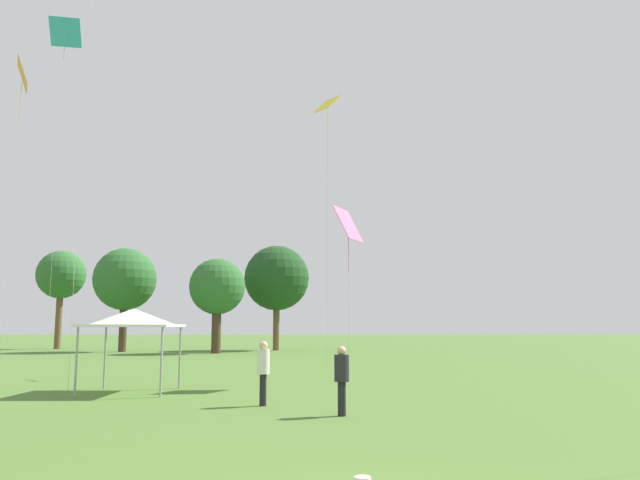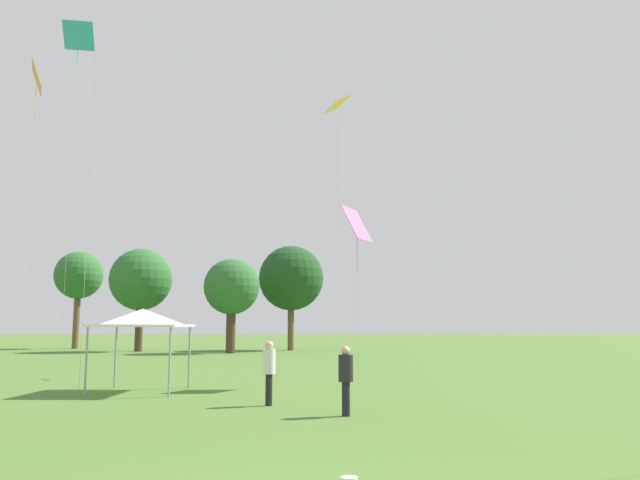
# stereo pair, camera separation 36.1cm
# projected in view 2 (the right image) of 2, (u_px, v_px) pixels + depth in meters

# --- Properties ---
(person_standing_0) EXTENTS (0.48, 0.48, 1.76)m
(person_standing_0) POSITION_uv_depth(u_px,v_px,m) (269.00, 367.00, 17.32)
(person_standing_0) COLOR black
(person_standing_0) RESTS_ON ground
(person_standing_2) EXTENTS (0.48, 0.48, 1.69)m
(person_standing_2) POSITION_uv_depth(u_px,v_px,m) (346.00, 374.00, 15.34)
(person_standing_2) COLOR black
(person_standing_2) RESTS_ON ground
(canopy_tent) EXTENTS (3.11, 3.11, 2.76)m
(canopy_tent) POSITION_uv_depth(u_px,v_px,m) (142.00, 318.00, 21.02)
(canopy_tent) COLOR white
(canopy_tent) RESTS_ON ground
(kite_0) EXTENTS (1.03, 1.58, 15.10)m
(kite_0) POSITION_uv_depth(u_px,v_px,m) (36.00, 83.00, 30.88)
(kite_0) COLOR orange
(kite_0) RESTS_ON ground
(kite_1) EXTENTS (1.48, 1.55, 13.80)m
(kite_1) POSITION_uv_depth(u_px,v_px,m) (338.00, 110.00, 31.57)
(kite_1) COLOR yellow
(kite_1) RESTS_ON ground
(kite_2) EXTENTS (1.60, 1.12, 17.59)m
(kite_2) POSITION_uv_depth(u_px,v_px,m) (78.00, 43.00, 32.02)
(kite_2) COLOR #339EDB
(kite_2) RESTS_ON ground
(kite_4) EXTENTS (1.32, 1.62, 6.66)m
(kite_4) POSITION_uv_depth(u_px,v_px,m) (357.00, 226.00, 23.60)
(kite_4) COLOR pink
(kite_4) RESTS_ON ground
(distant_tree_0) EXTENTS (4.56, 4.56, 9.28)m
(distant_tree_0) POSITION_uv_depth(u_px,v_px,m) (79.00, 276.00, 60.13)
(distant_tree_0) COLOR brown
(distant_tree_0) RESTS_ON ground
(distant_tree_1) EXTENTS (5.83, 5.83, 9.35)m
(distant_tree_1) POSITION_uv_depth(u_px,v_px,m) (291.00, 278.00, 56.28)
(distant_tree_1) COLOR brown
(distant_tree_1) RESTS_ON ground
(distant_tree_2) EXTENTS (5.29, 5.29, 8.75)m
(distant_tree_2) POSITION_uv_depth(u_px,v_px,m) (141.00, 280.00, 53.49)
(distant_tree_2) COLOR #473323
(distant_tree_2) RESTS_ON ground
(distant_tree_3) EXTENTS (4.48, 4.48, 7.54)m
(distant_tree_3) POSITION_uv_depth(u_px,v_px,m) (232.00, 288.00, 50.22)
(distant_tree_3) COLOR #473323
(distant_tree_3) RESTS_ON ground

